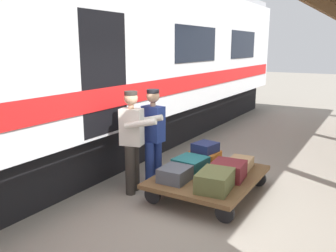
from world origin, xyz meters
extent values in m
plane|color=gray|center=(0.00, 0.00, 0.00)|extent=(60.00, 60.00, 0.00)
cube|color=silver|center=(3.47, 0.00, 2.35)|extent=(3.00, 19.18, 2.90)
cube|color=black|center=(3.47, 0.00, 0.45)|extent=(2.55, 18.22, 0.90)
cube|color=red|center=(1.96, 0.00, 1.55)|extent=(0.03, 18.80, 0.36)
cube|color=black|center=(1.96, -6.71, 2.45)|extent=(0.02, 2.11, 0.84)
cube|color=black|center=(1.96, -3.36, 2.45)|extent=(0.02, 2.11, 0.84)
cube|color=black|center=(2.02, 0.00, 1.95)|extent=(0.12, 1.10, 2.00)
cube|color=brown|center=(0.31, -0.55, 0.31)|extent=(1.49, 1.93, 0.07)
cylinder|color=black|center=(-0.28, 0.22, 0.14)|extent=(0.28, 0.05, 0.28)
cylinder|color=black|center=(0.91, 0.22, 0.14)|extent=(0.28, 0.05, 0.28)
cylinder|color=black|center=(-0.28, -1.32, 0.14)|extent=(0.28, 0.05, 0.28)
cylinder|color=black|center=(0.91, -1.32, 0.14)|extent=(0.28, 0.05, 0.28)
cube|color=#4C515B|center=(0.65, -0.02, 0.46)|extent=(0.43, 0.48, 0.22)
cube|color=maroon|center=(-0.02, -0.55, 0.48)|extent=(0.53, 0.52, 0.27)
cube|color=#1E666B|center=(0.65, -0.55, 0.46)|extent=(0.52, 0.55, 0.23)
cube|color=#CC6B23|center=(0.65, -1.08, 0.45)|extent=(0.52, 0.46, 0.20)
cube|color=tan|center=(-0.02, -1.08, 0.43)|extent=(0.40, 0.58, 0.17)
cube|color=brown|center=(-0.02, -0.02, 0.49)|extent=(0.52, 0.65, 0.28)
cube|color=navy|center=(0.63, -1.07, 0.63)|extent=(0.42, 0.46, 0.17)
cylinder|color=navy|center=(1.27, -0.48, 0.41)|extent=(0.16, 0.16, 0.82)
cylinder|color=navy|center=(1.30, -0.29, 0.41)|extent=(0.16, 0.16, 0.82)
cube|color=navy|center=(1.29, -0.39, 1.12)|extent=(0.39, 0.26, 0.60)
cylinder|color=tan|center=(1.29, -0.39, 1.45)|extent=(0.09, 0.09, 0.06)
sphere|color=tan|center=(1.29, -0.39, 1.59)|extent=(0.22, 0.22, 0.22)
cylinder|color=black|center=(1.29, -0.39, 1.67)|extent=(0.21, 0.21, 0.06)
cylinder|color=navy|center=(1.48, -0.57, 1.22)|extent=(0.54, 0.17, 0.21)
cylinder|color=navy|center=(1.53, -0.26, 1.22)|extent=(0.54, 0.17, 0.21)
cylinder|color=#332D28|center=(1.43, 0.10, 0.41)|extent=(0.16, 0.16, 0.82)
cylinder|color=#332D28|center=(1.48, -0.09, 0.41)|extent=(0.16, 0.16, 0.82)
cube|color=silver|center=(1.45, 0.00, 1.12)|extent=(0.40, 0.30, 0.60)
cylinder|color=tan|center=(1.45, 0.00, 1.45)|extent=(0.09, 0.09, 0.06)
sphere|color=tan|center=(1.45, 0.00, 1.59)|extent=(0.22, 0.22, 0.22)
cylinder|color=#332D28|center=(1.45, 0.00, 1.67)|extent=(0.21, 0.21, 0.06)
cylinder|color=silver|center=(1.20, 0.10, 1.22)|extent=(0.54, 0.23, 0.21)
cylinder|color=silver|center=(1.28, -0.21, 1.22)|extent=(0.54, 0.23, 0.21)
camera|label=1|loc=(-1.92, 4.49, 2.40)|focal=37.83mm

